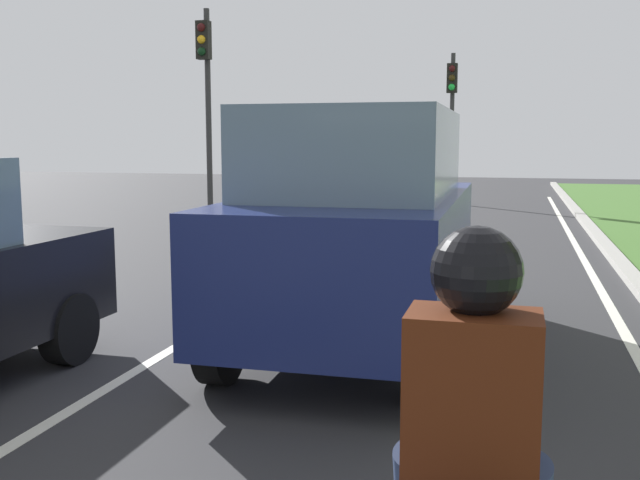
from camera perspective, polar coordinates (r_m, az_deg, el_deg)
ground_plane at (r=11.80m, az=2.92°, el=-1.97°), size 60.00×60.00×0.00m
lane_line_center at (r=11.96m, az=-0.36°, el=-1.81°), size 0.12×32.00×0.01m
lane_line_right_edge at (r=11.60m, az=20.60°, el=-2.61°), size 0.12×32.00×0.01m
curb_right at (r=11.65m, az=23.06°, el=-2.41°), size 0.24×48.00×0.12m
car_suv_ahead at (r=7.10m, az=3.20°, el=1.08°), size 2.02×4.52×2.28m
rider_person at (r=2.35m, az=11.88°, el=-12.33°), size 0.50×0.40×1.16m
traffic_light_overhead_left at (r=18.25m, az=-8.94°, el=12.25°), size 0.32×0.50×5.16m
traffic_light_far_median at (r=23.55m, az=10.30°, el=10.46°), size 0.32×0.50×4.72m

